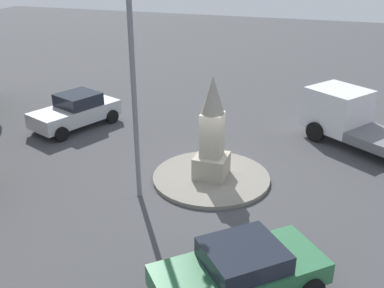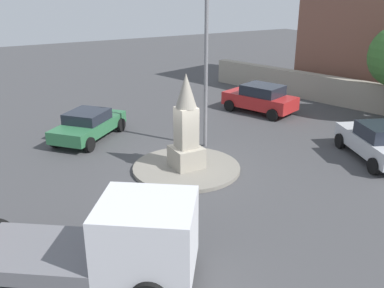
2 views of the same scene
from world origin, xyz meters
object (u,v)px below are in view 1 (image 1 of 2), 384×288
streetlamp (132,57)px  car_green_passing (240,270)px  monument (212,135)px  car_silver_waiting (76,111)px  truck_white_approaching (358,121)px

streetlamp → car_green_passing: bearing=50.5°
monument → car_green_passing: 5.81m
monument → streetlamp: size_ratio=0.47×
streetlamp → car_silver_waiting: bearing=-131.9°
car_green_passing → truck_white_approaching: (-10.07, 2.60, 0.35)m
streetlamp → car_silver_waiting: (-4.75, -5.30, -3.88)m
monument → car_green_passing: monument is taller
car_green_passing → streetlamp: bearing=-129.5°
streetlamp → truck_white_approaching: 10.14m
monument → streetlamp: 3.98m
car_silver_waiting → truck_white_approaching: size_ratio=0.69×
streetlamp → truck_white_approaching: size_ratio=1.22×
car_silver_waiting → truck_white_approaching: truck_white_approaching is taller
streetlamp → truck_white_approaching: (-6.63, 6.78, -3.61)m
monument → truck_white_approaching: 6.84m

